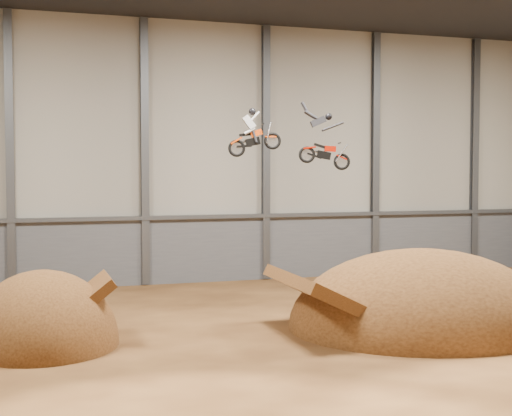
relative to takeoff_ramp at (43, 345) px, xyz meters
The scene contains 13 objects.
floor 9.18m from the takeoff_ramp, 18.54° to the right, with size 40.00×40.00×0.00m, color #482913.
back_wall 16.45m from the takeoff_ramp, 54.23° to the left, with size 40.00×0.10×14.00m, color #9D978B.
lower_band_back 14.91m from the takeoff_ramp, 54.00° to the left, with size 39.80×0.18×3.50m, color #55575D.
steel_rail 15.11m from the takeoff_ramp, 53.66° to the left, with size 39.80×0.35×0.20m, color #47494F.
steel_column_1 13.85m from the takeoff_ramp, 96.22° to the left, with size 0.40×0.36×13.90m, color #47494F.
steel_column_2 14.80m from the takeoff_ramp, 65.67° to the left, with size 0.40×0.36×13.90m, color #47494F.
steel_column_3 18.31m from the takeoff_ramp, 44.62° to the left, with size 0.40×0.36×13.90m, color #47494F.
steel_column_4 23.24m from the takeoff_ramp, 32.42° to the left, with size 0.40×0.36×13.90m, color #47494F.
steel_column_5 28.88m from the takeoff_ramp, 25.09° to the left, with size 0.40×0.36×13.90m, color #47494F.
takeoff_ramp is the anchor object (origin of this frame).
landing_ramp 14.08m from the takeoff_ramp, ahead, with size 10.45×9.24×6.03m, color #432510.
fmx_rider_a 11.64m from the takeoff_ramp, 14.35° to the left, with size 2.16×0.82×1.96m, color #E6450A, non-canonical shape.
fmx_rider_b 13.31m from the takeoff_ramp, ahead, with size 2.79×0.80×2.40m, color #B31302, non-canonical shape.
Camera 1 is at (-8.98, -22.51, 6.02)m, focal length 50.00 mm.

